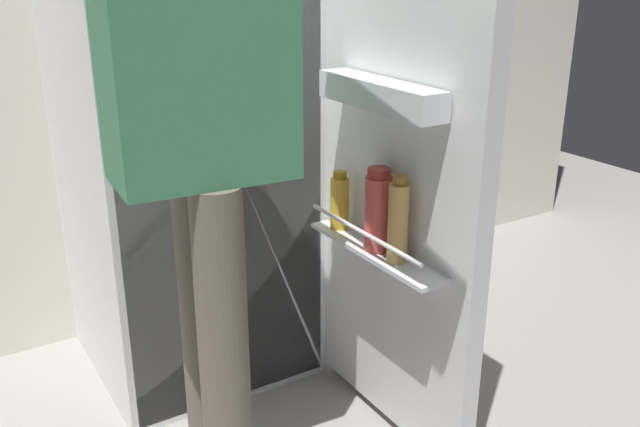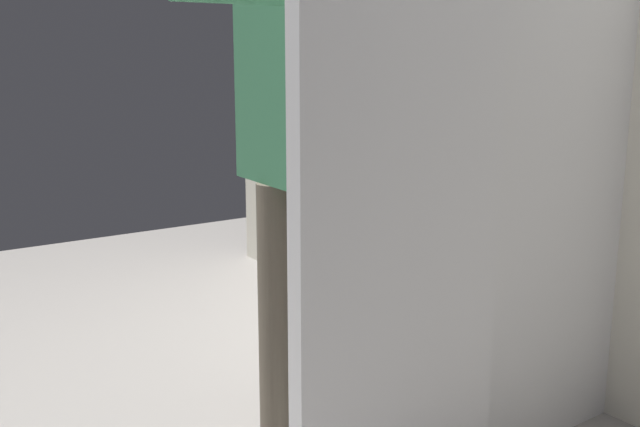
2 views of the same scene
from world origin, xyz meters
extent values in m
cube|color=silver|center=(0.00, 0.96, 1.29)|extent=(4.40, 0.10, 2.59)
cube|color=white|center=(0.00, 0.58, 0.85)|extent=(0.65, 0.66, 1.70)
cube|color=white|center=(0.00, 0.25, 0.85)|extent=(0.61, 0.01, 1.66)
cube|color=white|center=(0.00, 0.30, 0.92)|extent=(0.57, 0.09, 0.01)
cube|color=white|center=(0.36, -0.07, 0.86)|extent=(0.06, 0.64, 1.66)
cube|color=white|center=(0.28, -0.07, 0.56)|extent=(0.09, 0.50, 0.01)
cylinder|color=silver|center=(0.24, -0.07, 0.63)|extent=(0.01, 0.48, 0.01)
cube|color=white|center=(0.28, -0.07, 0.98)|extent=(0.08, 0.43, 0.07)
cylinder|color=#DB4C47|center=(0.28, -0.07, 0.67)|extent=(0.07, 0.07, 0.20)
cylinder|color=#B22D28|center=(0.28, -0.07, 0.78)|extent=(0.06, 0.06, 0.02)
cylinder|color=tan|center=(0.28, -0.16, 0.67)|extent=(0.05, 0.05, 0.21)
cylinder|color=#996623|center=(0.28, -0.16, 0.79)|extent=(0.04, 0.04, 0.02)
cylinder|color=gold|center=(0.28, 0.11, 0.64)|extent=(0.05, 0.05, 0.15)
cylinder|color=#BC8419|center=(0.28, 0.11, 0.73)|extent=(0.04, 0.04, 0.02)
cylinder|color=gold|center=(0.02, 0.30, 0.96)|extent=(0.08, 0.08, 0.07)
cylinder|color=#665B4C|center=(-0.17, 0.04, 0.42)|extent=(0.12, 0.12, 0.84)
cylinder|color=#665B4C|center=(-0.18, -0.11, 0.42)|extent=(0.12, 0.12, 0.84)
cube|color=#3D7F56|center=(-0.18, -0.03, 1.13)|extent=(0.41, 0.25, 0.59)
cylinder|color=#3D7F56|center=(-0.16, 0.16, 1.11)|extent=(0.08, 0.08, 0.56)
camera|label=1|loc=(-0.74, -1.44, 1.30)|focal=39.05mm
camera|label=2|loc=(1.65, -1.22, 1.19)|focal=40.36mm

